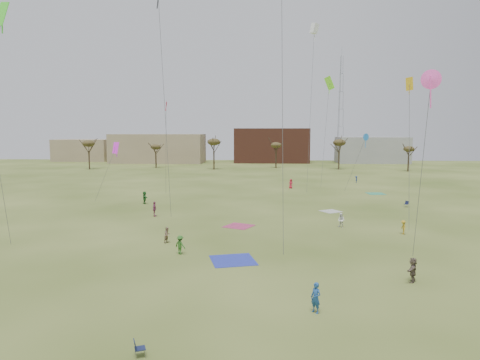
# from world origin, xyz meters

# --- Properties ---
(ground) EXTENTS (260.00, 260.00, 0.00)m
(ground) POSITION_xyz_m (0.00, 0.00, 0.00)
(ground) COLOR #384C17
(ground) RESTS_ON ground
(flyer_near_center) EXTENTS (1.25, 1.11, 1.68)m
(flyer_near_center) POSITION_xyz_m (-4.71, 1.60, 0.84)
(flyer_near_center) COLOR #2C6120
(flyer_near_center) RESTS_ON ground
(flyer_near_right) EXTENTS (0.79, 0.80, 1.86)m
(flyer_near_right) POSITION_xyz_m (5.86, -10.28, 0.93)
(flyer_near_right) COLOR #1E4B8C
(flyer_near_right) RESTS_ON ground
(spectator_fore_b) EXTENTS (0.87, 0.94, 1.56)m
(spectator_fore_b) POSITION_xyz_m (-6.74, 5.44, 0.78)
(spectator_fore_b) COLOR #8D7059
(spectator_fore_b) RESTS_ON ground
(spectator_fore_c) EXTENTS (1.26, 1.73, 1.80)m
(spectator_fore_c) POSITION_xyz_m (13.48, -4.48, 0.90)
(spectator_fore_c) COLOR brown
(spectator_fore_c) RESTS_ON ground
(flyer_mid_b) EXTENTS (0.57, 0.98, 1.50)m
(flyer_mid_b) POSITION_xyz_m (17.45, 10.42, 0.75)
(flyer_mid_b) COLOR gold
(flyer_mid_b) RESTS_ON ground
(spectator_mid_d) EXTENTS (0.67, 1.20, 1.92)m
(spectator_mid_d) POSITION_xyz_m (-11.38, 18.39, 0.96)
(spectator_mid_d) COLOR #973F6C
(spectator_mid_d) RESTS_ON ground
(spectator_mid_e) EXTENTS (1.02, 0.99, 1.65)m
(spectator_mid_e) POSITION_xyz_m (11.44, 13.28, 0.83)
(spectator_mid_e) COLOR white
(spectator_mid_e) RESTS_ON ground
(flyer_far_a) EXTENTS (1.28, 1.80, 1.87)m
(flyer_far_a) POSITION_xyz_m (-15.38, 28.00, 0.93)
(flyer_far_a) COLOR #216327
(flyer_far_a) RESTS_ON ground
(flyer_far_b) EXTENTS (1.06, 0.97, 1.81)m
(flyer_far_b) POSITION_xyz_m (7.72, 47.11, 0.91)
(flyer_far_b) COLOR red
(flyer_far_b) RESTS_ON ground
(flyer_far_c) EXTENTS (0.79, 1.04, 1.43)m
(flyer_far_c) POSITION_xyz_m (22.20, 57.22, 0.72)
(flyer_far_c) COLOR navy
(flyer_far_c) RESTS_ON ground
(blanket_blue) EXTENTS (4.43, 4.43, 0.03)m
(blanket_blue) POSITION_xyz_m (0.11, -0.03, 0.00)
(blanket_blue) COLOR #2835AF
(blanket_blue) RESTS_ON ground
(blanket_cream) EXTENTS (3.34, 3.34, 0.03)m
(blanket_cream) POSITION_xyz_m (11.77, 23.23, 0.00)
(blanket_cream) COLOR beige
(blanket_cream) RESTS_ON ground
(blanket_plum) EXTENTS (3.95, 3.95, 0.03)m
(blanket_plum) POSITION_xyz_m (-0.20, 13.24, 0.00)
(blanket_plum) COLOR #AC3560
(blanket_plum) RESTS_ON ground
(blanket_olive) EXTENTS (3.17, 3.17, 0.03)m
(blanket_olive) POSITION_xyz_m (22.21, 40.79, 0.00)
(blanket_olive) COLOR #36966C
(blanket_olive) RESTS_ON ground
(camp_chair_center) EXTENTS (0.69, 0.67, 0.87)m
(camp_chair_center) POSITION_xyz_m (-3.22, -15.92, 0.26)
(camp_chair_center) COLOR #151D3C
(camp_chair_center) RESTS_ON ground
(camp_chair_right) EXTENTS (0.74, 0.74, 0.87)m
(camp_chair_right) POSITION_xyz_m (23.18, 27.37, 0.26)
(camp_chair_right) COLOR #151A3B
(camp_chair_right) RESTS_ON ground
(kites_aloft) EXTENTS (57.23, 46.89, 27.92)m
(kites_aloft) POSITION_xyz_m (3.39, 23.94, 22.65)
(kites_aloft) COLOR red
(kites_aloft) RESTS_ON ground
(tree_line) EXTENTS (117.44, 49.32, 8.91)m
(tree_line) POSITION_xyz_m (-2.85, 79.12, 7.09)
(tree_line) COLOR #3A2B1E
(tree_line) RESTS_ON ground
(building_tan) EXTENTS (32.00, 14.00, 10.00)m
(building_tan) POSITION_xyz_m (-35.00, 115.00, 5.00)
(building_tan) COLOR #937F60
(building_tan) RESTS_ON ground
(building_brick) EXTENTS (26.00, 16.00, 12.00)m
(building_brick) POSITION_xyz_m (5.00, 120.00, 6.00)
(building_brick) COLOR brown
(building_brick) RESTS_ON ground
(building_grey) EXTENTS (24.00, 12.00, 9.00)m
(building_grey) POSITION_xyz_m (40.00, 118.00, 4.50)
(building_grey) COLOR gray
(building_grey) RESTS_ON ground
(building_tan_west) EXTENTS (20.00, 12.00, 8.00)m
(building_tan_west) POSITION_xyz_m (-65.00, 122.00, 4.00)
(building_tan_west) COLOR #937F60
(building_tan_west) RESTS_ON ground
(radio_tower) EXTENTS (1.51, 1.72, 41.00)m
(radio_tower) POSITION_xyz_m (30.00, 125.00, 19.21)
(radio_tower) COLOR #9EA3A8
(radio_tower) RESTS_ON ground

